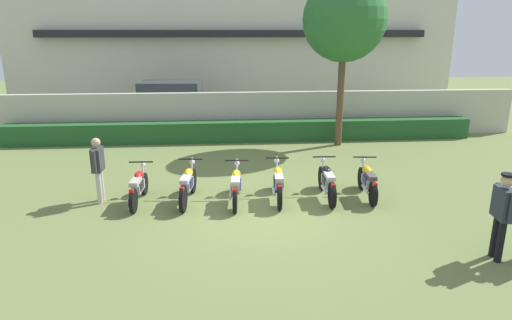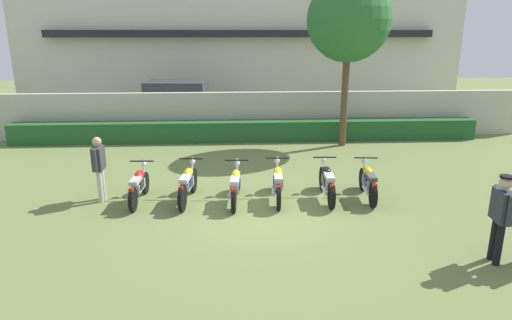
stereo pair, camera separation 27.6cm
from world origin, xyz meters
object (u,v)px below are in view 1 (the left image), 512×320
(motorcycle_in_row_0, at_px, (138,186))
(motorcycle_in_row_3, at_px, (278,182))
(motorcycle_in_row_4, at_px, (327,181))
(inspector_person, at_px, (98,165))
(tree_near_inspector, at_px, (344,20))
(motorcycle_in_row_5, at_px, (368,180))
(motorcycle_in_row_1, at_px, (188,184))
(officer_0, at_px, (502,210))
(motorcycle_in_row_2, at_px, (236,185))
(parked_car, at_px, (174,103))

(motorcycle_in_row_0, relative_size, motorcycle_in_row_3, 0.93)
(motorcycle_in_row_4, height_order, inspector_person, inspector_person)
(inspector_person, bearing_deg, motorcycle_in_row_4, -2.19)
(tree_near_inspector, relative_size, motorcycle_in_row_3, 3.08)
(tree_near_inspector, height_order, motorcycle_in_row_3, tree_near_inspector)
(motorcycle_in_row_4, height_order, motorcycle_in_row_5, motorcycle_in_row_4)
(motorcycle_in_row_1, xyz_separation_m, officer_0, (5.88, -3.40, 0.53))
(motorcycle_in_row_2, distance_m, motorcycle_in_row_3, 1.06)
(motorcycle_in_row_1, bearing_deg, motorcycle_in_row_4, -83.98)
(inspector_person, xyz_separation_m, officer_0, (8.04, -3.57, 0.03))
(motorcycle_in_row_0, height_order, motorcycle_in_row_2, motorcycle_in_row_2)
(motorcycle_in_row_3, distance_m, motorcycle_in_row_5, 2.29)
(motorcycle_in_row_3, bearing_deg, officer_0, -128.59)
(motorcycle_in_row_3, bearing_deg, inspector_person, 91.43)
(motorcycle_in_row_2, height_order, motorcycle_in_row_3, motorcycle_in_row_3)
(parked_car, height_order, officer_0, parked_car)
(motorcycle_in_row_4, distance_m, officer_0, 4.16)
(motorcycle_in_row_4, bearing_deg, inspector_person, 90.03)
(inspector_person, bearing_deg, motorcycle_in_row_5, -2.03)
(motorcycle_in_row_3, height_order, motorcycle_in_row_5, motorcycle_in_row_3)
(parked_car, bearing_deg, inspector_person, -89.92)
(motorcycle_in_row_2, distance_m, inspector_person, 3.40)
(tree_near_inspector, height_order, officer_0, tree_near_inspector)
(motorcycle_in_row_0, bearing_deg, officer_0, -112.87)
(motorcycle_in_row_1, bearing_deg, motorcycle_in_row_2, -89.38)
(motorcycle_in_row_5, bearing_deg, motorcycle_in_row_3, 94.17)
(motorcycle_in_row_0, bearing_deg, motorcycle_in_row_4, -87.83)
(motorcycle_in_row_3, distance_m, officer_0, 4.98)
(inspector_person, bearing_deg, motorcycle_in_row_1, -4.49)
(motorcycle_in_row_1, bearing_deg, parked_car, 13.78)
(motorcycle_in_row_3, height_order, motorcycle_in_row_4, motorcycle_in_row_4)
(motorcycle_in_row_3, distance_m, inspector_person, 4.44)
(motorcycle_in_row_1, distance_m, motorcycle_in_row_2, 1.19)
(motorcycle_in_row_2, bearing_deg, motorcycle_in_row_3, -80.45)
(motorcycle_in_row_0, relative_size, motorcycle_in_row_2, 0.94)
(tree_near_inspector, height_order, motorcycle_in_row_1, tree_near_inspector)
(motorcycle_in_row_5, height_order, officer_0, officer_0)
(motorcycle_in_row_4, relative_size, motorcycle_in_row_5, 1.07)
(motorcycle_in_row_0, bearing_deg, motorcycle_in_row_3, -87.95)
(motorcycle_in_row_3, bearing_deg, tree_near_inspector, -24.76)
(motorcycle_in_row_0, xyz_separation_m, motorcycle_in_row_2, (2.39, -0.14, 0.00))
(motorcycle_in_row_0, xyz_separation_m, motorcycle_in_row_3, (3.44, -0.05, 0.02))
(parked_car, bearing_deg, motorcycle_in_row_0, -84.40)
(motorcycle_in_row_2, xyz_separation_m, motorcycle_in_row_4, (2.30, 0.08, 0.01))
(motorcycle_in_row_3, bearing_deg, parked_car, 23.13)
(motorcycle_in_row_1, height_order, officer_0, officer_0)
(motorcycle_in_row_3, height_order, officer_0, officer_0)
(motorcycle_in_row_4, bearing_deg, motorcycle_in_row_1, 91.46)
(officer_0, bearing_deg, motorcycle_in_row_3, -35.56)
(motorcycle_in_row_0, xyz_separation_m, motorcycle_in_row_5, (5.73, -0.08, 0.01))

